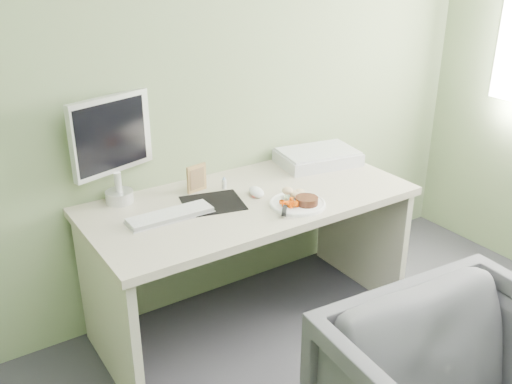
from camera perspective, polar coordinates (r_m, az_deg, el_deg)
wall_back at (r=2.90m, az=-4.78°, el=13.29°), size 3.50×0.00×3.50m
desk at (r=2.86m, az=-0.61°, el=-3.88°), size 1.60×0.75×0.73m
plate at (r=2.70m, az=4.17°, el=-1.20°), size 0.27×0.27×0.01m
steak at (r=2.68m, az=5.09°, el=-0.86°), size 0.13×0.13×0.03m
potato_pile at (r=2.74m, az=3.92°, el=0.04°), size 0.11×0.08×0.06m
carrot_heap at (r=2.65m, az=3.41°, el=-1.05°), size 0.07×0.06×0.04m
steak_knife at (r=2.62m, az=2.90°, el=-1.52°), size 0.17×0.20×0.02m
mousepad at (r=2.72m, az=-4.35°, el=-1.10°), size 0.33×0.31×0.00m
keyboard at (r=2.60m, az=-8.57°, el=-2.26°), size 0.39×0.12×0.02m
computer_mouse at (r=2.79m, az=0.04°, el=0.02°), size 0.09×0.13×0.04m
photo_frame at (r=2.84m, az=-5.97°, el=1.38°), size 0.11×0.03×0.14m
eyedrop_bottle at (r=2.87m, az=-3.20°, el=0.91°), size 0.02×0.02×0.07m
scanner at (r=3.22m, az=6.20°, el=3.42°), size 0.48×0.36×0.07m
monitor at (r=2.72m, az=-14.14°, el=4.69°), size 0.42×0.17×0.51m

